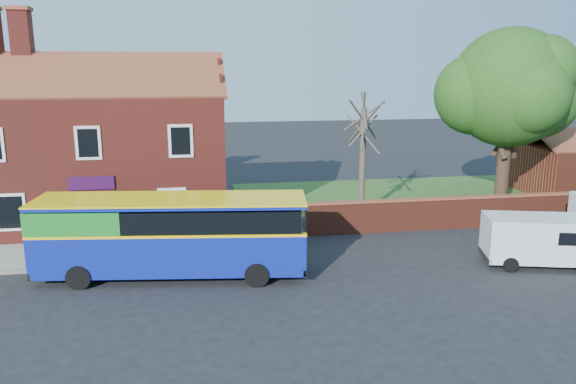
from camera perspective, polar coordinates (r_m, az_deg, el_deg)
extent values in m
plane|color=black|center=(19.94, -1.93, -10.79)|extent=(120.00, 120.00, 0.00)
cube|color=gray|center=(25.58, -19.53, -5.95)|extent=(18.00, 3.50, 0.12)
cube|color=slate|center=(23.95, -20.24, -7.27)|extent=(18.00, 0.15, 0.14)
cube|color=#426B28|center=(35.58, 16.40, -0.56)|extent=(26.00, 12.00, 0.04)
cube|color=maroon|center=(30.34, -18.16, 3.28)|extent=(12.00, 8.00, 6.50)
cube|color=brown|center=(27.99, -19.38, 11.19)|extent=(12.30, 4.08, 2.16)
cube|color=brown|center=(31.94, -18.18, 11.41)|extent=(12.30, 4.08, 2.16)
cube|color=maroon|center=(30.71, -25.47, 14.33)|extent=(0.90, 0.90, 2.20)
cube|color=black|center=(26.22, -19.65, 4.71)|extent=(1.10, 0.06, 1.50)
cube|color=#4C0F19|center=(26.88, -19.09, -2.69)|extent=(0.95, 0.04, 2.10)
cube|color=silver|center=(26.89, -19.09, -2.57)|extent=(1.20, 0.06, 2.30)
cube|color=#300B34|center=(26.48, -19.36, 0.85)|extent=(2.00, 0.06, 0.60)
cube|color=maroon|center=(30.29, 21.35, -1.83)|extent=(22.00, 0.30, 1.50)
cube|color=brown|center=(30.11, 21.48, -0.36)|extent=(22.00, 0.38, 0.10)
cube|color=#0D1E97|center=(21.99, -11.62, -5.52)|extent=(10.32, 3.78, 1.60)
cube|color=yellow|center=(21.75, -11.72, -3.51)|extent=(10.35, 3.80, 0.10)
cube|color=black|center=(21.62, -11.78, -2.29)|extent=(9.93, 3.75, 0.80)
cube|color=#1C8425|center=(22.43, -20.19, -2.28)|extent=(3.73, 2.97, 0.86)
cube|color=#0D1E97|center=(21.49, -11.84, -0.91)|extent=(10.32, 3.78, 0.14)
cube|color=yellow|center=(21.47, -11.85, -0.70)|extent=(10.37, 3.82, 0.06)
cylinder|color=black|center=(21.92, -20.47, -8.10)|extent=(0.94, 0.39, 0.91)
cylinder|color=black|center=(24.04, -18.74, -6.11)|extent=(0.94, 0.39, 0.91)
cylinder|color=black|center=(20.82, -3.18, -8.38)|extent=(0.94, 0.39, 0.91)
cylinder|color=black|center=(23.03, -3.08, -6.24)|extent=(0.94, 0.39, 0.91)
cube|color=white|center=(24.85, 24.56, -4.30)|extent=(4.93, 2.96, 1.75)
cylinder|color=black|center=(23.87, 21.66, -6.86)|extent=(0.64, 0.37, 0.61)
cylinder|color=black|center=(25.44, 20.61, -5.56)|extent=(0.64, 0.37, 0.61)
cylinder|color=black|center=(26.37, 26.83, -5.50)|extent=(0.64, 0.37, 0.61)
cylinder|color=black|center=(33.70, 20.96, 1.92)|extent=(0.72, 0.72, 4.12)
sphere|color=#37621E|center=(33.19, 21.62, 9.83)|extent=(6.45, 6.45, 6.45)
sphere|color=#37621E|center=(34.51, 23.96, 8.82)|extent=(4.66, 4.66, 4.66)
sphere|color=#37621E|center=(32.85, 18.50, 9.42)|extent=(4.48, 4.48, 4.48)
cylinder|color=#4C4238|center=(29.63, 7.57, 2.87)|extent=(0.33, 0.33, 5.76)
cylinder|color=#4C4238|center=(29.34, 7.69, 6.83)|extent=(0.34, 2.81, 2.26)
cylinder|color=#4C4238|center=(29.37, 7.68, 6.43)|extent=(1.47, 2.08, 2.07)
cylinder|color=#4C4238|center=(29.32, 7.70, 7.23)|extent=(2.36, 1.08, 2.30)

